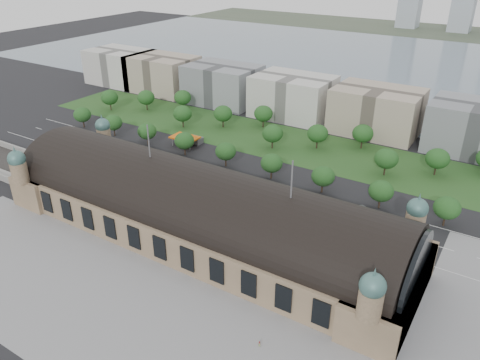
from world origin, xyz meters
The scene contains 52 objects.
ground centered at (0.00, 0.00, 0.00)m, with size 900.00×900.00×0.00m, color black.
station centered at (0.00, 0.00, 10.28)m, with size 150.00×48.40×44.30m.
track_cutting centered at (-110.00, -2.21, 0.70)m, with size 70.00×24.00×3.10m.
plaza_south centered at (10.00, -44.00, 0.00)m, with size 190.00×48.00×0.12m, color gray.
road_slab centered at (-20.00, 38.00, 0.00)m, with size 260.00×26.00×0.10m, color black.
grass_belt centered at (-15.00, 93.00, 0.00)m, with size 300.00×45.00×0.10m, color #285321.
petrol_station centered at (-53.91, 65.28, 2.95)m, with size 14.00×13.00×5.05m.
lake centered at (0.00, 298.00, 0.00)m, with size 700.00×320.00×0.08m, color slate.
far_shore centered at (0.00, 498.00, 0.00)m, with size 700.00×120.00×0.14m, color #44513D.
office_0 centered at (-170.00, 133.00, 12.00)m, with size 45.00×32.00×24.00m, color beige.
office_1 centered at (-130.00, 133.00, 12.00)m, with size 45.00×32.00×24.00m, color tan.
office_2 centered at (-80.00, 133.00, 12.00)m, with size 45.00×32.00×24.00m, color gray.
office_3 centered at (-30.00, 133.00, 12.00)m, with size 45.00×32.00×24.00m, color beige.
office_4 centered at (20.00, 133.00, 12.00)m, with size 45.00×32.00×24.00m, color tan.
office_5 centered at (70.00, 133.00, 12.00)m, with size 45.00×32.00×24.00m, color gray.
tree_row_0 centered at (-120.00, 53.00, 7.43)m, with size 9.60×9.60×11.52m.
tree_row_1 centered at (-96.00, 53.00, 7.43)m, with size 9.60×9.60×11.52m.
tree_row_2 centered at (-72.00, 53.00, 7.43)m, with size 9.60×9.60×11.52m.
tree_row_3 centered at (-48.00, 53.00, 7.43)m, with size 9.60×9.60×11.52m.
tree_row_4 centered at (-24.00, 53.00, 7.43)m, with size 9.60×9.60×11.52m.
tree_row_5 centered at (0.00, 53.00, 7.43)m, with size 9.60×9.60×11.52m.
tree_row_6 centered at (24.00, 53.00, 7.43)m, with size 9.60×9.60×11.52m.
tree_row_7 centered at (48.00, 53.00, 7.43)m, with size 9.60×9.60×11.52m.
tree_row_8 centered at (72.00, 53.00, 7.43)m, with size 9.60×9.60×11.52m.
tree_belt_0 centered at (-130.00, 83.00, 8.05)m, with size 10.40×10.40×12.48m.
tree_belt_1 centered at (-111.00, 95.00, 8.05)m, with size 10.40×10.40×12.48m.
tree_belt_2 centered at (-92.00, 107.00, 8.05)m, with size 10.40×10.40×12.48m.
tree_belt_3 centered at (-73.00, 83.00, 8.05)m, with size 10.40×10.40×12.48m.
tree_belt_4 centered at (-54.00, 95.00, 8.05)m, with size 10.40×10.40×12.48m.
tree_belt_5 centered at (-35.00, 107.00, 8.05)m, with size 10.40×10.40×12.48m.
tree_belt_6 centered at (-16.00, 83.00, 8.05)m, with size 10.40×10.40×12.48m.
tree_belt_7 centered at (3.00, 95.00, 8.05)m, with size 10.40×10.40×12.48m.
tree_belt_8 centered at (22.00, 107.00, 8.05)m, with size 10.40×10.40×12.48m.
tree_belt_9 centered at (41.00, 83.00, 8.05)m, with size 10.40×10.40×12.48m.
tree_belt_10 centered at (60.00, 95.00, 8.05)m, with size 10.40×10.40×12.48m.
traffic_car_0 centered at (-121.55, 34.03, 0.74)m, with size 1.76×4.37×1.49m, color silver.
traffic_car_2 centered at (-46.49, 38.93, 0.70)m, with size 2.33×5.05×1.40m, color black.
traffic_car_3 centered at (-46.51, 38.13, 0.71)m, with size 1.98×4.87×1.41m, color maroon.
traffic_car_4 centered at (-5.30, 28.32, 0.75)m, with size 1.77×4.39×1.49m, color #192648.
traffic_car_5 centered at (43.21, 48.73, 0.67)m, with size 1.42×4.06×1.34m, color slate.
traffic_car_6 centered at (60.97, 37.61, 0.70)m, with size 2.31×5.01×1.39m, color white.
parked_car_0 centered at (-79.42, 21.00, 0.74)m, with size 1.56×4.46×1.47m, color black.
parked_car_1 centered at (-59.74, 24.77, 0.76)m, with size 2.54×5.50×1.53m, color maroon.
parked_car_2 centered at (-73.18, 25.00, 0.67)m, with size 1.87×4.60×1.34m, color #1B204E.
parked_car_3 centered at (-42.21, 25.00, 0.81)m, with size 1.92×4.76×1.62m, color slate.
parked_car_4 centered at (-49.41, 25.00, 0.71)m, with size 1.50×4.29×1.41m, color silver.
parked_car_5 centered at (-46.61, 23.69, 0.71)m, with size 2.35×5.09×1.42m, color #919599.
parked_car_6 centered at (-27.79, 23.68, 0.81)m, with size 2.27×5.58×1.62m, color black.
bus_west centered at (-9.19, 27.42, 1.55)m, with size 2.60×11.10×3.09m, color #C13D1E.
bus_mid centered at (-6.16, 31.31, 1.76)m, with size 2.96×12.65×3.52m, color silver.
bus_east centered at (14.05, 31.51, 1.51)m, with size 2.54×10.86×3.02m, color beige.
pedestrian_0 centered at (43.97, -32.88, 0.78)m, with size 0.77×0.44×1.57m, color gray.
Camera 1 is at (86.65, -109.73, 92.34)m, focal length 35.00 mm.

